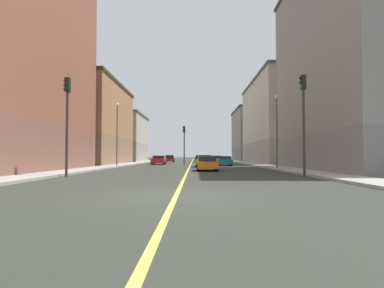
# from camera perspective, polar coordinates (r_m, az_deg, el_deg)

# --- Properties ---
(ground_plane) EXTENTS (400.00, 400.00, 0.00)m
(ground_plane) POSITION_cam_1_polar(r_m,az_deg,el_deg) (10.13, -3.03, -9.70)
(ground_plane) COLOR #2F332B
(ground_plane) RESTS_ON ground
(sidewalk_left) EXTENTS (2.50, 168.00, 0.15)m
(sidewalk_left) POSITION_cam_1_polar(r_m,az_deg,el_deg) (59.64, 8.70, -3.29)
(sidewalk_left) COLOR #9E9B93
(sidewalk_left) RESTS_ON ground
(sidewalk_right) EXTENTS (2.50, 168.00, 0.15)m
(sidewalk_right) POSITION_cam_1_polar(r_m,az_deg,el_deg) (59.83, -8.77, -3.28)
(sidewalk_right) COLOR #9E9B93
(sidewalk_right) RESTS_ON ground
(lane_center_stripe) EXTENTS (0.16, 154.00, 0.01)m
(lane_center_stripe) POSITION_cam_1_polar(r_m,az_deg,el_deg) (59.04, -0.05, -3.39)
(lane_center_stripe) COLOR #E5D14C
(lane_center_stripe) RESTS_ON ground
(building_left_near) EXTENTS (10.88, 18.98, 18.96)m
(building_left_near) POSITION_cam_1_polar(r_m,az_deg,el_deg) (32.02, 29.22, 12.92)
(building_left_near) COLOR slate
(building_left_near) RESTS_ON ground
(building_left_mid) EXTENTS (10.88, 22.21, 13.91)m
(building_left_mid) POSITION_cam_1_polar(r_m,az_deg,el_deg) (53.68, 16.79, 4.01)
(building_left_mid) COLOR #9D9688
(building_left_mid) RESTS_ON ground
(building_left_far) EXTENTS (10.88, 16.09, 12.23)m
(building_left_far) POSITION_cam_1_polar(r_m,az_deg,el_deg) (75.09, 12.06, 1.61)
(building_left_far) COLOR slate
(building_left_far) RESTS_ON ground
(building_right_midblock) EXTENTS (10.88, 18.40, 11.86)m
(building_right_midblock) POSITION_cam_1_polar(r_m,az_deg,el_deg) (47.94, -19.26, 3.53)
(building_right_midblock) COLOR #8F6B4F
(building_right_midblock) RESTS_ON ground
(building_right_distant) EXTENTS (10.88, 14.89, 9.88)m
(building_right_distant) POSITION_cam_1_polar(r_m,az_deg,el_deg) (66.53, -13.56, 1.08)
(building_right_distant) COLOR #9D9688
(building_right_distant) RESTS_ON ground
(traffic_light_left_near) EXTENTS (0.40, 0.32, 6.36)m
(traffic_light_left_near) POSITION_cam_1_polar(r_m,az_deg,el_deg) (20.52, 19.91, 5.73)
(traffic_light_left_near) COLOR #2D2D2D
(traffic_light_left_near) RESTS_ON ground
(traffic_light_right_near) EXTENTS (0.40, 0.32, 6.23)m
(traffic_light_right_near) POSITION_cam_1_polar(r_m,az_deg,el_deg) (20.96, -22.13, 5.40)
(traffic_light_right_near) COLOR #2D2D2D
(traffic_light_right_near) RESTS_ON ground
(traffic_light_median_far) EXTENTS (0.40, 0.32, 5.49)m
(traffic_light_median_far) POSITION_cam_1_polar(r_m,az_deg,el_deg) (43.64, -1.47, 0.86)
(traffic_light_median_far) COLOR #2D2D2D
(traffic_light_median_far) RESTS_ON ground
(street_lamp_left_near) EXTENTS (0.36, 0.36, 6.91)m
(street_lamp_left_near) POSITION_cam_1_polar(r_m,az_deg,el_deg) (30.39, 15.42, 3.67)
(street_lamp_left_near) COLOR #4C4C51
(street_lamp_left_near) RESTS_ON ground
(street_lamp_right_near) EXTENTS (0.36, 0.36, 7.25)m
(street_lamp_right_near) POSITION_cam_1_polar(r_m,az_deg,el_deg) (36.77, -13.68, 2.95)
(street_lamp_right_near) COLOR #4C4C51
(street_lamp_right_near) RESTS_ON ground
(car_orange) EXTENTS (1.79, 3.96, 1.23)m
(car_orange) POSITION_cam_1_polar(r_m,az_deg,el_deg) (26.81, 2.79, -3.65)
(car_orange) COLOR orange
(car_orange) RESTS_ON ground
(car_red) EXTENTS (1.91, 4.24, 1.29)m
(car_red) POSITION_cam_1_polar(r_m,az_deg,el_deg) (45.30, -6.14, -2.97)
(car_red) COLOR red
(car_red) RESTS_ON ground
(car_yellow) EXTENTS (1.97, 4.58, 1.36)m
(car_yellow) POSITION_cam_1_polar(r_m,az_deg,el_deg) (35.59, 2.21, -3.18)
(car_yellow) COLOR gold
(car_yellow) RESTS_ON ground
(car_silver) EXTENTS (1.97, 4.38, 1.29)m
(car_silver) POSITION_cam_1_polar(r_m,az_deg,el_deg) (51.28, 4.39, -2.88)
(car_silver) COLOR silver
(car_silver) RESTS_ON ground
(car_teal) EXTENTS (1.90, 4.47, 1.23)m
(car_teal) POSITION_cam_1_polar(r_m,az_deg,el_deg) (40.24, 6.09, -3.11)
(car_teal) COLOR #196670
(car_teal) RESTS_ON ground
(car_black) EXTENTS (1.89, 4.59, 1.28)m
(car_black) POSITION_cam_1_polar(r_m,az_deg,el_deg) (62.17, 1.40, -2.75)
(car_black) COLOR black
(car_black) RESTS_ON ground
(car_maroon) EXTENTS (1.94, 4.31, 1.36)m
(car_maroon) POSITION_cam_1_polar(r_m,az_deg,el_deg) (62.17, -4.13, -2.71)
(car_maroon) COLOR maroon
(car_maroon) RESTS_ON ground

